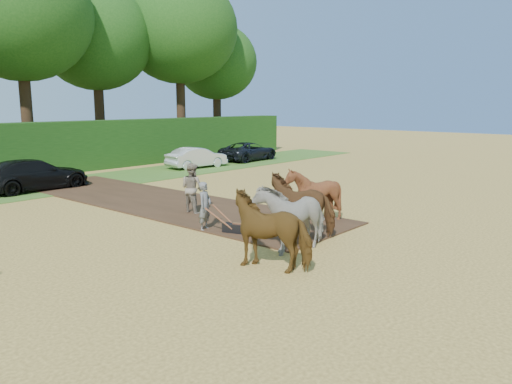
% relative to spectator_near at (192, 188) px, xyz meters
% --- Properties ---
extents(ground, '(120.00, 120.00, 0.00)m').
position_rel_spectator_near_xyz_m(ground, '(-0.97, -4.33, -0.94)').
color(ground, gold).
rests_on(ground, ground).
extents(earth_strip, '(4.50, 17.00, 0.05)m').
position_rel_spectator_near_xyz_m(earth_strip, '(0.53, 2.67, -0.92)').
color(earth_strip, '#472D1C').
rests_on(earth_strip, ground).
extents(grass_verge, '(50.00, 5.00, 0.03)m').
position_rel_spectator_near_xyz_m(grass_verge, '(-0.97, 9.67, -0.93)').
color(grass_verge, '#38601E').
rests_on(grass_verge, ground).
extents(hedgerow, '(46.00, 1.60, 3.00)m').
position_rel_spectator_near_xyz_m(hedgerow, '(-0.97, 14.17, 0.56)').
color(hedgerow, '#14380F').
rests_on(hedgerow, ground).
extents(spectator_near, '(0.76, 0.96, 1.89)m').
position_rel_spectator_near_xyz_m(spectator_near, '(0.00, 0.00, 0.00)').
color(spectator_near, gray).
rests_on(spectator_near, ground).
extents(plough_team, '(6.38, 5.35, 1.91)m').
position_rel_spectator_near_xyz_m(plough_team, '(-0.57, -5.11, 0.00)').
color(plough_team, '#5A3A16').
rests_on(plough_team, ground).
extents(parked_cars, '(35.86, 3.10, 1.49)m').
position_rel_spectator_near_xyz_m(parked_cars, '(-1.78, 9.65, -0.24)').
color(parked_cars, '#ACAFB3').
rests_on(parked_cars, ground).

